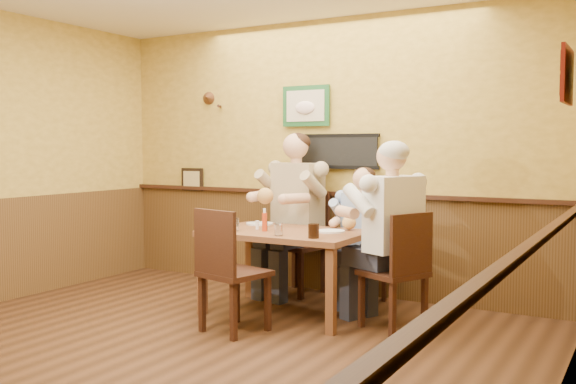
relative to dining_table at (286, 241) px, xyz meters
name	(u,v)px	position (x,y,z in m)	size (l,w,h in m)	color
room	(193,120)	(0.00, -1.31, 1.03)	(5.02, 5.03, 2.81)	#311C0E
dining_table	(286,241)	(0.00, 0.00, 0.00)	(1.40, 0.90, 0.75)	brown
chair_back_left	(298,243)	(-0.30, 0.76, -0.14)	(0.47, 0.47, 1.03)	#381D12
chair_back_right	(364,261)	(0.46, 0.70, -0.25)	(0.38, 0.38, 0.82)	#381D12
chair_right_end	(393,270)	(1.00, 0.03, -0.17)	(0.45, 0.45, 0.97)	#381D12
chair_near_side	(235,270)	(-0.08, -0.69, -0.16)	(0.46, 0.46, 1.00)	#381D12
diner_tan_shirt	(298,222)	(-0.30, 0.76, 0.08)	(0.68, 0.68, 1.47)	tan
diner_blue_polo	(364,243)	(0.46, 0.70, -0.07)	(0.54, 0.54, 1.17)	#889FCC
diner_white_elder	(393,245)	(1.00, 0.03, 0.04)	(0.64, 0.64, 1.39)	white
water_glass_left	(235,224)	(-0.38, -0.25, 0.15)	(0.08, 0.08, 0.12)	silver
water_glass_mid	(279,229)	(0.11, -0.31, 0.15)	(0.07, 0.07, 0.11)	white
cola_tumbler	(314,231)	(0.43, -0.30, 0.15)	(0.09, 0.09, 0.12)	black
hot_sauce_bottle	(265,221)	(-0.15, -0.12, 0.18)	(0.04, 0.04, 0.18)	red
salt_shaker	(257,225)	(-0.27, -0.05, 0.13)	(0.03, 0.03, 0.08)	white
pepper_shaker	(265,225)	(-0.15, -0.10, 0.14)	(0.04, 0.04, 0.10)	black
plate_far_left	(260,224)	(-0.45, 0.27, 0.10)	(0.26, 0.26, 0.02)	silver
plate_far_right	(331,231)	(0.39, 0.11, 0.10)	(0.25, 0.25, 0.02)	silver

